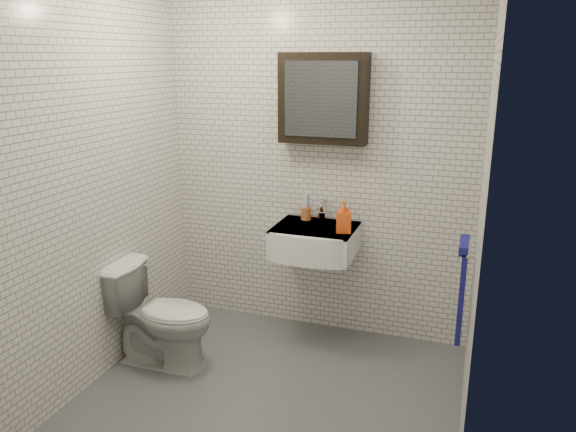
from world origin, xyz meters
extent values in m
cube|color=#4F5357|center=(0.00, 0.00, 0.01)|extent=(2.20, 2.00, 0.01)
cube|color=silver|center=(0.00, 1.00, 1.25)|extent=(2.20, 0.02, 2.50)
cube|color=silver|center=(0.00, -1.00, 1.25)|extent=(2.20, 0.02, 2.50)
cube|color=silver|center=(-1.10, 0.00, 1.25)|extent=(0.02, 2.00, 2.50)
cube|color=silver|center=(1.10, 0.00, 1.25)|extent=(0.02, 2.00, 2.50)
cube|color=white|center=(0.05, 0.78, 0.75)|extent=(0.55, 0.45, 0.20)
cylinder|color=silver|center=(0.05, 0.80, 0.84)|extent=(0.31, 0.31, 0.02)
cylinder|color=silver|center=(0.05, 0.80, 0.85)|extent=(0.04, 0.04, 0.01)
cube|color=white|center=(0.05, 0.78, 0.84)|extent=(0.55, 0.45, 0.01)
cylinder|color=silver|center=(0.05, 0.94, 0.88)|extent=(0.06, 0.06, 0.06)
cylinder|color=silver|center=(0.05, 0.94, 0.94)|extent=(0.03, 0.03, 0.08)
cylinder|color=silver|center=(0.05, 0.88, 0.97)|extent=(0.02, 0.12, 0.02)
cube|color=silver|center=(0.05, 0.97, 0.99)|extent=(0.02, 0.09, 0.01)
cube|color=black|center=(0.05, 0.93, 1.70)|extent=(0.60, 0.14, 0.60)
cube|color=#3F444C|center=(0.05, 0.85, 1.70)|extent=(0.49, 0.01, 0.49)
cylinder|color=silver|center=(1.06, 0.35, 0.95)|extent=(0.02, 0.30, 0.02)
cylinder|color=silver|center=(1.08, 0.48, 0.95)|extent=(0.04, 0.02, 0.02)
cylinder|color=silver|center=(1.08, 0.22, 0.95)|extent=(0.04, 0.02, 0.02)
cube|color=navy|center=(1.05, 0.35, 0.68)|extent=(0.03, 0.26, 0.54)
cube|color=navy|center=(1.04, 0.35, 0.96)|extent=(0.05, 0.26, 0.05)
cylinder|color=#A05528|center=(-0.06, 0.92, 0.90)|extent=(0.08, 0.08, 0.09)
cylinder|color=white|center=(-0.07, 0.91, 0.95)|extent=(0.02, 0.03, 0.17)
cylinder|color=#466AE2|center=(-0.05, 0.91, 0.95)|extent=(0.01, 0.02, 0.15)
cylinder|color=white|center=(-0.07, 0.93, 0.96)|extent=(0.02, 0.03, 0.18)
cylinder|color=#466AE2|center=(-0.04, 0.93, 0.95)|extent=(0.02, 0.04, 0.16)
imported|color=#FF551A|center=(0.26, 0.72, 0.96)|extent=(0.12, 0.12, 0.21)
imported|color=silver|center=(-0.80, 0.13, 0.35)|extent=(0.69, 0.41, 0.70)
camera|label=1|loc=(1.06, -2.76, 1.98)|focal=35.00mm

